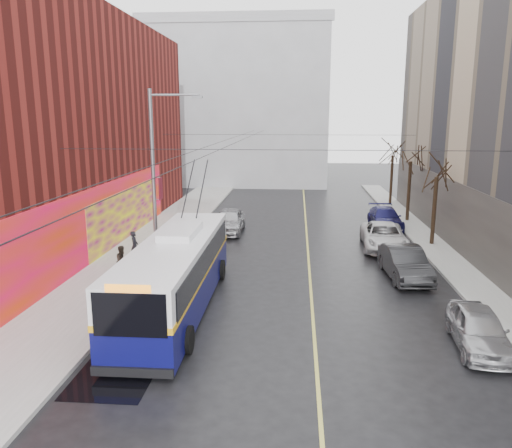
{
  "coord_description": "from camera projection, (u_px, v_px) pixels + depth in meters",
  "views": [
    {
      "loc": [
        0.78,
        -14.06,
        7.74
      ],
      "look_at": [
        -1.13,
        9.14,
        2.67
      ],
      "focal_mm": 35.0,
      "sensor_mm": 36.0,
      "label": 1
    }
  ],
  "objects": [
    {
      "name": "ground",
      "position": [
        268.0,
        372.0,
        15.4
      ],
      "size": [
        140.0,
        140.0,
        0.0
      ],
      "primitive_type": "plane",
      "color": "black",
      "rests_on": "ground"
    },
    {
      "name": "tree_near",
      "position": [
        438.0,
        164.0,
        29.2
      ],
      "size": [
        3.2,
        3.2,
        6.4
      ],
      "color": "black",
      "rests_on": "ground"
    },
    {
      "name": "pedestrian_b",
      "position": [
        123.0,
        261.0,
        23.78
      ],
      "size": [
        0.92,
        0.96,
        1.55
      ],
      "primitive_type": "imported",
      "rotation": [
        0.0,
        0.0,
        0.95
      ],
      "color": "black",
      "rests_on": "sidewalk_left"
    },
    {
      "name": "streetlight_pole",
      "position": [
        156.0,
        175.0,
        24.59
      ],
      "size": [
        2.65,
        0.6,
        9.0
      ],
      "color": "slate",
      "rests_on": "ground"
    },
    {
      "name": "puddle",
      "position": [
        119.0,
        370.0,
        15.48
      ],
      "size": [
        2.38,
        3.67,
        0.01
      ],
      "primitive_type": "cube",
      "color": "black",
      "rests_on": "ground"
    },
    {
      "name": "tree_far",
      "position": [
        393.0,
        146.0,
        42.8
      ],
      "size": [
        3.2,
        3.2,
        6.57
      ],
      "color": "black",
      "rests_on": "ground"
    },
    {
      "name": "sidewalk_left",
      "position": [
        137.0,
        256.0,
        27.71
      ],
      "size": [
        4.0,
        60.0,
        0.15
      ],
      "primitive_type": "cube",
      "color": "gray",
      "rests_on": "ground"
    },
    {
      "name": "parked_car_a",
      "position": [
        479.0,
        329.0,
        16.83
      ],
      "size": [
        1.95,
        4.16,
        1.38
      ],
      "primitive_type": "imported",
      "rotation": [
        0.0,
        0.0,
        -0.08
      ],
      "color": "#A6A7AB",
      "rests_on": "ground"
    },
    {
      "name": "lane_line",
      "position": [
        308.0,
        252.0,
        28.91
      ],
      "size": [
        0.12,
        50.0,
        0.01
      ],
      "primitive_type": "cube",
      "color": "#BFB74C",
      "rests_on": "ground"
    },
    {
      "name": "pedestrian_c",
      "position": [
        149.0,
        255.0,
        24.8
      ],
      "size": [
        1.08,
        1.22,
        1.64
      ],
      "primitive_type": "imported",
      "rotation": [
        0.0,
        0.0,
        2.12
      ],
      "color": "black",
      "rests_on": "sidewalk_left"
    },
    {
      "name": "building_left",
      "position": [
        7.0,
        129.0,
        28.82
      ],
      "size": [
        12.11,
        36.0,
        14.0
      ],
      "color": "#5E1612",
      "rests_on": "ground"
    },
    {
      "name": "building_far",
      "position": [
        239.0,
        104.0,
        57.77
      ],
      "size": [
        20.5,
        12.1,
        18.0
      ],
      "color": "gray",
      "rests_on": "ground"
    },
    {
      "name": "parked_car_b",
      "position": [
        405.0,
        263.0,
        24.07
      ],
      "size": [
        1.95,
        4.79,
        1.55
      ],
      "primitive_type": "imported",
      "rotation": [
        0.0,
        0.0,
        0.07
      ],
      "color": "black",
      "rests_on": "ground"
    },
    {
      "name": "parked_car_d",
      "position": [
        385.0,
        218.0,
        34.91
      ],
      "size": [
        2.02,
        4.92,
        1.43
      ],
      "primitive_type": "imported",
      "rotation": [
        0.0,
        0.0,
        0.0
      ],
      "color": "#171650",
      "rests_on": "ground"
    },
    {
      "name": "trolleybus",
      "position": [
        176.0,
        272.0,
        20.09
      ],
      "size": [
        2.83,
        11.85,
        5.59
      ],
      "rotation": [
        0.0,
        0.0,
        0.01
      ],
      "color": "#080941",
      "rests_on": "ground"
    },
    {
      "name": "sidewalk_right",
      "position": [
        451.0,
        264.0,
        26.35
      ],
      "size": [
        2.0,
        60.0,
        0.15
      ],
      "primitive_type": "cube",
      "color": "gray",
      "rests_on": "ground"
    },
    {
      "name": "tree_mid",
      "position": [
        411.0,
        151.0,
        35.96
      ],
      "size": [
        3.2,
        3.2,
        6.68
      ],
      "color": "black",
      "rests_on": "ground"
    },
    {
      "name": "pedestrian_a",
      "position": [
        135.0,
        246.0,
        26.37
      ],
      "size": [
        0.49,
        0.66,
        1.64
      ],
      "primitive_type": "imported",
      "rotation": [
        0.0,
        0.0,
        1.74
      ],
      "color": "black",
      "rests_on": "sidewalk_left"
    },
    {
      "name": "catenary_wires",
      "position": [
        240.0,
        142.0,
        28.65
      ],
      "size": [
        18.0,
        60.0,
        0.22
      ],
      "color": "black"
    },
    {
      "name": "pigeons_flying",
      "position": [
        219.0,
        127.0,
        23.49
      ],
      "size": [
        3.06,
        3.16,
        1.73
      ],
      "color": "slate"
    },
    {
      "name": "following_car",
      "position": [
        229.0,
        221.0,
        33.54
      ],
      "size": [
        1.94,
        4.77,
        1.62
      ],
      "primitive_type": "imported",
      "rotation": [
        0.0,
        0.0,
        -0.01
      ],
      "color": "#9E9FA3",
      "rests_on": "ground"
    },
    {
      "name": "parked_car_c",
      "position": [
        384.0,
        236.0,
        29.48
      ],
      "size": [
        2.77,
        5.52,
        1.5
      ],
      "primitive_type": "imported",
      "rotation": [
        0.0,
        0.0,
        -0.05
      ],
      "color": "#BDBDBF",
      "rests_on": "ground"
    }
  ]
}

